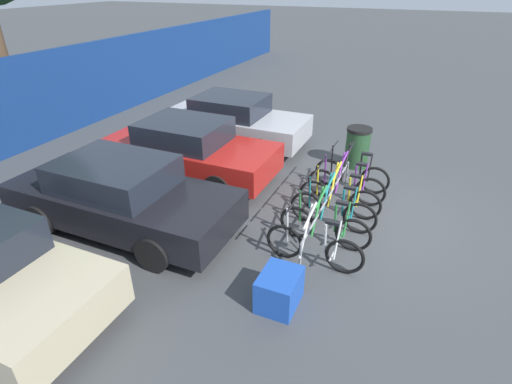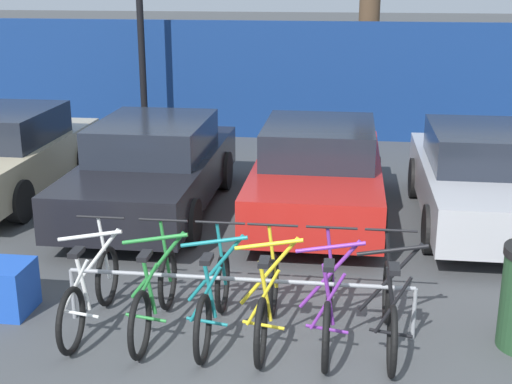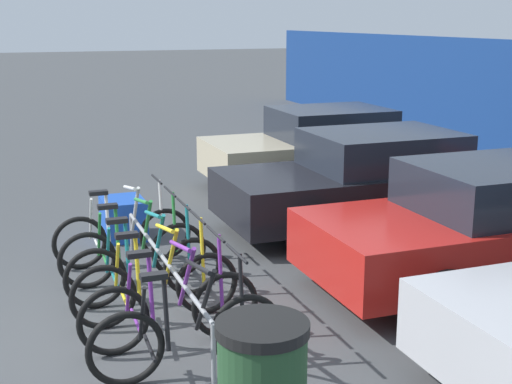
# 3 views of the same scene
# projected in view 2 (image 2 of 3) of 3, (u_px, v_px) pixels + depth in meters

# --- Properties ---
(ground_plane) EXTENTS (120.00, 120.00, 0.00)m
(ground_plane) POSITION_uv_depth(u_px,v_px,m) (282.00, 366.00, 6.63)
(ground_plane) COLOR #424447
(hoarding_wall) EXTENTS (36.00, 0.16, 2.52)m
(hoarding_wall) POSITION_uv_depth(u_px,v_px,m) (325.00, 81.00, 15.25)
(hoarding_wall) COLOR navy
(hoarding_wall) RESTS_ON ground
(bike_rack) EXTENTS (3.56, 0.04, 0.57)m
(bike_rack) POSITION_uv_depth(u_px,v_px,m) (238.00, 285.00, 7.19)
(bike_rack) COLOR gray
(bike_rack) RESTS_ON ground
(bicycle_white) EXTENTS (0.68, 1.71, 1.05)m
(bicycle_white) POSITION_uv_depth(u_px,v_px,m) (90.00, 293.00, 7.27)
(bicycle_white) COLOR black
(bicycle_white) RESTS_ON ground
(bicycle_green) EXTENTS (0.68, 1.71, 1.05)m
(bicycle_green) POSITION_uv_depth(u_px,v_px,m) (155.00, 296.00, 7.18)
(bicycle_green) COLOR black
(bicycle_green) RESTS_ON ground
(bicycle_teal) EXTENTS (0.68, 1.71, 1.05)m
(bicycle_teal) POSITION_uv_depth(u_px,v_px,m) (213.00, 300.00, 7.11)
(bicycle_teal) COLOR black
(bicycle_teal) RESTS_ON ground
(bicycle_yellow) EXTENTS (0.68, 1.71, 1.05)m
(bicycle_yellow) POSITION_uv_depth(u_px,v_px,m) (267.00, 303.00, 7.04)
(bicycle_yellow) COLOR black
(bicycle_yellow) RESTS_ON ground
(bicycle_purple) EXTENTS (0.68, 1.71, 1.05)m
(bicycle_purple) POSITION_uv_depth(u_px,v_px,m) (328.00, 307.00, 6.97)
(bicycle_purple) COLOR black
(bicycle_purple) RESTS_ON ground
(bicycle_black) EXTENTS (0.68, 1.71, 1.05)m
(bicycle_black) POSITION_uv_depth(u_px,v_px,m) (390.00, 310.00, 6.89)
(bicycle_black) COLOR black
(bicycle_black) RESTS_ON ground
(car_beige) EXTENTS (1.91, 4.27, 1.40)m
(car_beige) POSITION_uv_depth(u_px,v_px,m) (2.00, 153.00, 11.54)
(car_beige) COLOR #C1B28E
(car_beige) RESTS_ON ground
(car_black) EXTENTS (1.91, 4.45, 1.40)m
(car_black) POSITION_uv_depth(u_px,v_px,m) (153.00, 167.00, 10.73)
(car_black) COLOR black
(car_black) RESTS_ON ground
(car_red) EXTENTS (1.91, 4.20, 1.40)m
(car_red) POSITION_uv_depth(u_px,v_px,m) (318.00, 172.00, 10.49)
(car_red) COLOR red
(car_red) RESTS_ON ground
(car_silver) EXTENTS (1.91, 4.17, 1.40)m
(car_silver) POSITION_uv_depth(u_px,v_px,m) (485.00, 178.00, 10.18)
(car_silver) COLOR #B7B7BC
(car_silver) RESTS_ON ground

